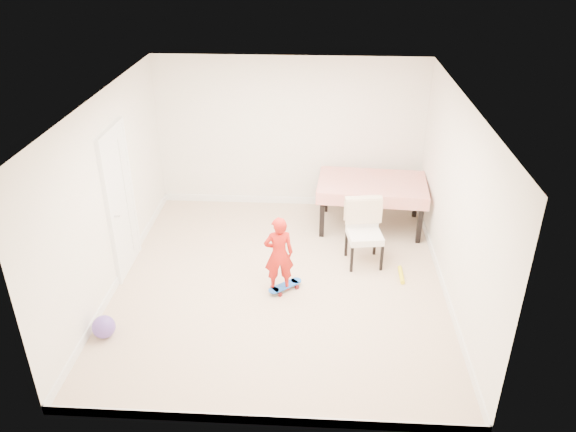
# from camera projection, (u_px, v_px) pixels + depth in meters

# --- Properties ---
(ground) EXTENTS (5.00, 5.00, 0.00)m
(ground) POSITION_uv_depth(u_px,v_px,m) (280.00, 283.00, 7.83)
(ground) COLOR #C8A98A
(ground) RESTS_ON ground
(ceiling) EXTENTS (4.50, 5.00, 0.04)m
(ceiling) POSITION_uv_depth(u_px,v_px,m) (279.00, 102.00, 6.62)
(ceiling) COLOR white
(ceiling) RESTS_ON wall_back
(wall_back) EXTENTS (4.50, 0.04, 2.60)m
(wall_back) POSITION_uv_depth(u_px,v_px,m) (290.00, 134.00, 9.41)
(wall_back) COLOR white
(wall_back) RESTS_ON ground
(wall_front) EXTENTS (4.50, 0.04, 2.60)m
(wall_front) POSITION_uv_depth(u_px,v_px,m) (260.00, 320.00, 5.03)
(wall_front) COLOR white
(wall_front) RESTS_ON ground
(wall_left) EXTENTS (0.04, 5.00, 2.60)m
(wall_left) POSITION_uv_depth(u_px,v_px,m) (110.00, 195.00, 7.34)
(wall_left) COLOR white
(wall_left) RESTS_ON ground
(wall_right) EXTENTS (0.04, 5.00, 2.60)m
(wall_right) POSITION_uv_depth(u_px,v_px,m) (455.00, 204.00, 7.11)
(wall_right) COLOR white
(wall_right) RESTS_ON ground
(door) EXTENTS (0.11, 0.94, 2.11)m
(door) POSITION_uv_depth(u_px,v_px,m) (120.00, 203.00, 7.73)
(door) COLOR white
(door) RESTS_ON ground
(baseboard_back) EXTENTS (4.50, 0.02, 0.12)m
(baseboard_back) POSITION_uv_depth(u_px,v_px,m) (290.00, 200.00, 10.00)
(baseboard_back) COLOR white
(baseboard_back) RESTS_ON ground
(baseboard_front) EXTENTS (4.50, 0.02, 0.12)m
(baseboard_front) POSITION_uv_depth(u_px,v_px,m) (262.00, 420.00, 5.60)
(baseboard_front) COLOR white
(baseboard_front) RESTS_ON ground
(baseboard_left) EXTENTS (0.02, 5.00, 0.12)m
(baseboard_left) POSITION_uv_depth(u_px,v_px,m) (122.00, 274.00, 7.92)
(baseboard_left) COLOR white
(baseboard_left) RESTS_ON ground
(baseboard_right) EXTENTS (0.02, 5.00, 0.12)m
(baseboard_right) POSITION_uv_depth(u_px,v_px,m) (443.00, 284.00, 7.69)
(baseboard_right) COLOR white
(baseboard_right) RESTS_ON ground
(dining_table) EXTENTS (1.78, 1.19, 0.80)m
(dining_table) POSITION_uv_depth(u_px,v_px,m) (371.00, 204.00, 9.10)
(dining_table) COLOR red
(dining_table) RESTS_ON ground
(dining_chair) EXTENTS (0.62, 0.69, 0.98)m
(dining_chair) POSITION_uv_depth(u_px,v_px,m) (365.00, 234.00, 8.06)
(dining_chair) COLOR white
(dining_chair) RESTS_ON ground
(skateboard) EXTENTS (0.52, 0.49, 0.08)m
(skateboard) POSITION_uv_depth(u_px,v_px,m) (285.00, 287.00, 7.66)
(skateboard) COLOR blue
(skateboard) RESTS_ON ground
(child) EXTENTS (0.44, 0.34, 1.09)m
(child) POSITION_uv_depth(u_px,v_px,m) (279.00, 256.00, 7.41)
(child) COLOR red
(child) RESTS_ON ground
(balloon) EXTENTS (0.28, 0.28, 0.28)m
(balloon) POSITION_uv_depth(u_px,v_px,m) (104.00, 327.00, 6.76)
(balloon) COLOR #6044A4
(balloon) RESTS_ON ground
(foam_toy) EXTENTS (0.07, 0.40, 0.06)m
(foam_toy) POSITION_uv_depth(u_px,v_px,m) (401.00, 275.00, 7.95)
(foam_toy) COLOR yellow
(foam_toy) RESTS_ON ground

